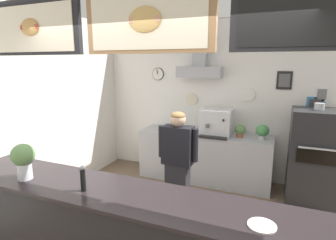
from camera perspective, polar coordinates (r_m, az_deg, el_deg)
name	(u,v)px	position (r m, az deg, el deg)	size (l,w,h in m)	color
back_wall_assembly	(216,96)	(5.04, 10.05, 4.94)	(4.65, 3.09, 2.94)	#9E9E99
back_prep_counter	(204,157)	(5.13, 7.54, -7.77)	(2.38, 0.62, 0.90)	#A3A5AD
pizza_oven	(314,158)	(4.75, 28.17, -6.95)	(0.71, 0.71, 1.58)	#232326
shop_worker	(178,163)	(3.73, 2.05, -8.95)	(0.56, 0.23, 1.54)	#232328
espresso_machine	(217,122)	(4.87, 10.14, -0.50)	(0.53, 0.53, 0.46)	silver
potted_thyme	(176,125)	(5.13, 1.63, -0.98)	(0.18, 0.18, 0.21)	#4C4C51
potted_oregano	(262,131)	(4.79, 19.16, -2.21)	(0.22, 0.22, 0.25)	beige
potted_rosemary	(240,130)	(4.83, 14.87, -2.07)	(0.19, 0.19, 0.23)	#9E563D
pepper_grinder	(83,178)	(2.58, -17.39, -11.60)	(0.05, 0.05, 0.24)	black
condiment_plate	(262,226)	(2.15, 19.07, -20.15)	(0.20, 0.20, 0.01)	white
basil_vase	(23,160)	(3.03, -28.02, -7.36)	(0.22, 0.22, 0.36)	silver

